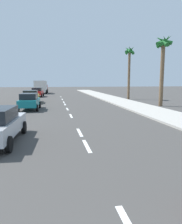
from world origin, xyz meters
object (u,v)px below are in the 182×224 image
object	(u,v)px
delivery_truck	(41,87)
palm_tree_distant	(129,59)
parked_car_teal	(29,101)
parked_car_yellow	(31,96)
palm_tree_far	(163,53)
parked_car_red	(37,92)

from	to	relation	value
delivery_truck	palm_tree_distant	xyz separation A→B (m)	(13.69, -17.59, 4.46)
delivery_truck	parked_car_teal	bearing A→B (deg)	-86.88
parked_car_yellow	palm_tree_distant	size ratio (longest dim) A/B	0.55
delivery_truck	palm_tree_far	bearing A→B (deg)	-59.41
parked_car_teal	parked_car_red	bearing A→B (deg)	93.49
parked_car_teal	parked_car_red	xyz separation A→B (m)	(-0.45, 17.10, 0.00)
palm_tree_distant	parked_car_red	bearing A→B (deg)	151.05
parked_car_teal	palm_tree_far	world-z (taller)	palm_tree_far
delivery_truck	palm_tree_far	world-z (taller)	palm_tree_far
palm_tree_far	palm_tree_distant	distance (m)	8.86
parked_car_teal	delivery_truck	bearing A→B (deg)	92.65
parked_car_yellow	palm_tree_distant	world-z (taller)	palm_tree_distant
parked_car_red	palm_tree_far	xyz separation A→B (m)	(14.27, -16.50, 4.85)
delivery_truck	palm_tree_far	size ratio (longest dim) A/B	0.83
parked_car_red	palm_tree_distant	xyz separation A→B (m)	(13.83, -7.65, 5.13)
parked_car_teal	parked_car_red	distance (m)	17.10
parked_car_yellow	parked_car_teal	bearing A→B (deg)	-86.17
parked_car_yellow	parked_car_red	xyz separation A→B (m)	(0.06, 10.48, -0.00)
parked_car_red	delivery_truck	bearing A→B (deg)	92.64
delivery_truck	palm_tree_distant	bearing A→B (deg)	-49.65
parked_car_yellow	parked_car_red	size ratio (longest dim) A/B	1.03
parked_car_yellow	palm_tree_far	xyz separation A→B (m)	(14.33, -6.02, 4.85)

